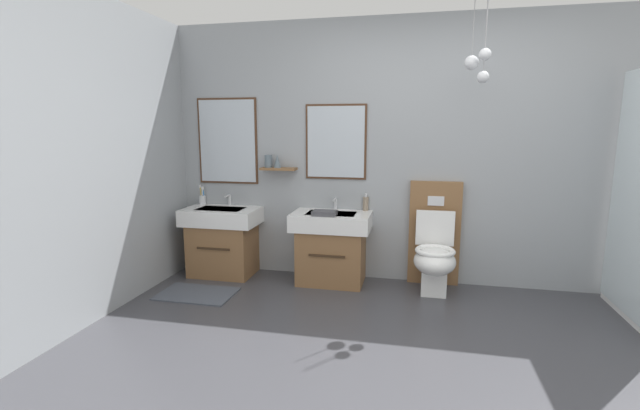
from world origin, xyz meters
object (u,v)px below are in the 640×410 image
(toilet, at_px, (434,250))
(soap_dispenser, at_px, (366,203))
(vanity_sink_right, at_px, (332,245))
(toothbrush_cup, at_px, (203,199))
(folded_hand_towel, at_px, (325,213))
(vanity_sink_left, at_px, (223,239))

(toilet, xyz_separation_m, soap_dispenser, (-0.66, 0.17, 0.39))
(vanity_sink_right, bearing_deg, soap_dispenser, 30.07)
(toothbrush_cup, xyz_separation_m, folded_hand_towel, (1.39, -0.31, -0.04))
(vanity_sink_left, bearing_deg, vanity_sink_right, 0.00)
(vanity_sink_right, relative_size, toothbrush_cup, 3.60)
(toothbrush_cup, bearing_deg, vanity_sink_right, -6.66)
(vanity_sink_right, bearing_deg, toothbrush_cup, 173.34)
(soap_dispenser, distance_m, folded_hand_towel, 0.48)
(vanity_sink_left, bearing_deg, toilet, 0.17)
(vanity_sink_left, height_order, toilet, toilet)
(folded_hand_towel, bearing_deg, soap_dispenser, 43.04)
(folded_hand_towel, bearing_deg, toothbrush_cup, 167.32)
(toothbrush_cup, height_order, folded_hand_towel, toothbrush_cup)
(vanity_sink_right, height_order, folded_hand_towel, folded_hand_towel)
(vanity_sink_left, bearing_deg, soap_dispenser, 7.00)
(toilet, distance_m, soap_dispenser, 0.79)
(vanity_sink_right, height_order, toilet, toilet)
(vanity_sink_right, xyz_separation_m, toilet, (0.97, 0.01, 0.01))
(vanity_sink_right, height_order, soap_dispenser, soap_dispenser)
(vanity_sink_right, xyz_separation_m, toothbrush_cup, (-1.43, 0.17, 0.38))
(vanity_sink_right, height_order, toothbrush_cup, toothbrush_cup)
(vanity_sink_right, bearing_deg, folded_hand_towel, -105.33)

